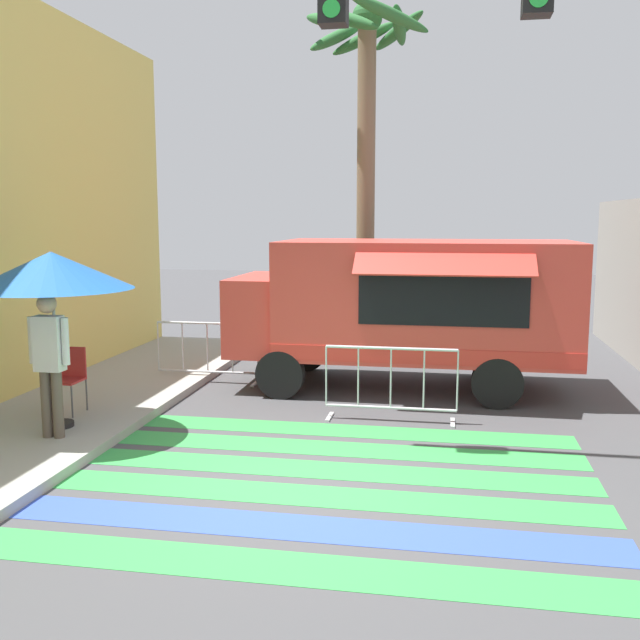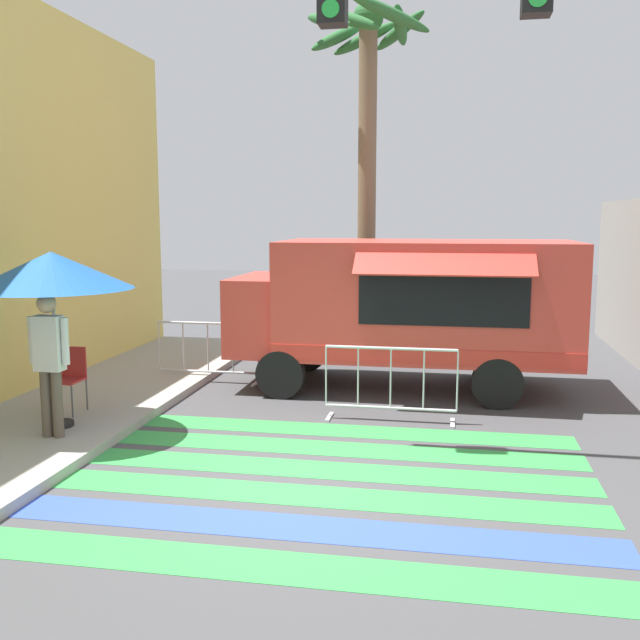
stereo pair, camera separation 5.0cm
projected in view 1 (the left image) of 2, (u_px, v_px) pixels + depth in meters
The scene contains 10 objects.
ground_plane at pixel (297, 482), 7.65m from camera, with size 60.00×60.00×0.00m, color #424244.
crosswalk_painted at pixel (298, 481), 7.67m from camera, with size 6.40×4.36×0.01m.
food_truck at pixel (400, 302), 11.71m from camera, with size 5.52×2.74×2.44m.
traffic_signal_pole at pixel (543, 54), 7.77m from camera, with size 5.14×0.29×6.30m.
patio_umbrella at pixel (52, 271), 8.96m from camera, with size 2.03×2.03×2.27m.
folding_chair at pixel (68, 373), 9.89m from camera, with size 0.42×0.42×0.90m.
vendor_person at pixel (49, 356), 8.66m from camera, with size 0.53×0.24×1.78m.
barricade_front at pixel (391, 385), 9.87m from camera, with size 1.84×0.44×1.05m.
barricade_side at pixel (207, 353), 12.20m from camera, with size 1.81×0.44×1.05m.
palm_tree at pixel (366, 113), 14.24m from camera, with size 2.65×2.54×7.02m.
Camera 1 is at (1.53, -7.16, 2.81)m, focal length 40.00 mm.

